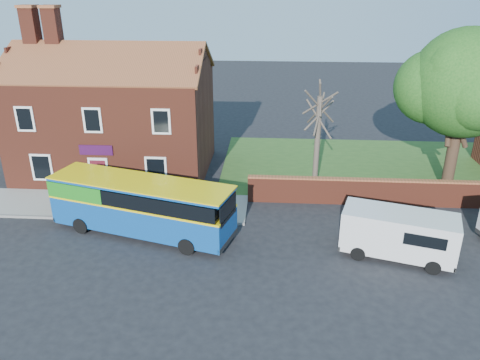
{
  "coord_description": "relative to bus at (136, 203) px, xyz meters",
  "views": [
    {
      "loc": [
        3.25,
        -17.91,
        11.93
      ],
      "look_at": [
        1.68,
        5.0,
        2.17
      ],
      "focal_mm": 35.0,
      "sensor_mm": 36.0,
      "label": 1
    }
  ],
  "objects": [
    {
      "name": "bus",
      "position": [
        0.0,
        0.0,
        0.0
      ],
      "size": [
        9.72,
        4.9,
        2.88
      ],
      "rotation": [
        0.0,
        0.0,
        -0.28
      ],
      "color": "#0C448E",
      "rests_on": "ground"
    },
    {
      "name": "pavement",
      "position": [
        -3.57,
        2.84,
        -1.58
      ],
      "size": [
        18.0,
        3.5,
        0.12
      ],
      "primitive_type": "cube",
      "color": "gray",
      "rests_on": "ground"
    },
    {
      "name": "large_tree",
      "position": [
        17.83,
        7.0,
        4.73
      ],
      "size": [
        7.98,
        6.31,
        9.73
      ],
      "color": "black",
      "rests_on": "ground"
    },
    {
      "name": "kerb",
      "position": [
        -3.57,
        1.09,
        -1.57
      ],
      "size": [
        18.0,
        0.15,
        0.14
      ],
      "primitive_type": "cube",
      "color": "slate",
      "rests_on": "ground"
    },
    {
      "name": "ground",
      "position": [
        3.43,
        -2.91,
        -1.64
      ],
      "size": [
        120.0,
        120.0,
        0.0
      ],
      "primitive_type": "plane",
      "color": "black",
      "rests_on": "ground"
    },
    {
      "name": "van_near",
      "position": [
        12.71,
        -1.48,
        -0.38
      ],
      "size": [
        5.46,
        3.41,
        2.24
      ],
      "rotation": [
        0.0,
        0.0,
        -0.29
      ],
      "color": "silver",
      "rests_on": "ground"
    },
    {
      "name": "shop_building",
      "position": [
        -3.6,
        8.58,
        1.78
      ],
      "size": [
        12.3,
        8.13,
        10.5
      ],
      "color": "maroon",
      "rests_on": "ground"
    },
    {
      "name": "bare_tree",
      "position": [
        9.48,
        6.16,
        1.64
      ],
      "size": [
        2.39,
        2.85,
        6.38
      ],
      "color": "#4C4238",
      "rests_on": "ground"
    },
    {
      "name": "grass_strip",
      "position": [
        16.43,
        10.09,
        -1.62
      ],
      "size": [
        26.0,
        12.0,
        0.04
      ],
      "primitive_type": "cube",
      "color": "#426B28",
      "rests_on": "ground"
    },
    {
      "name": "boundary_wall",
      "position": [
        16.43,
        4.09,
        -0.82
      ],
      "size": [
        22.0,
        0.38,
        1.6
      ],
      "color": "maroon",
      "rests_on": "ground"
    }
  ]
}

